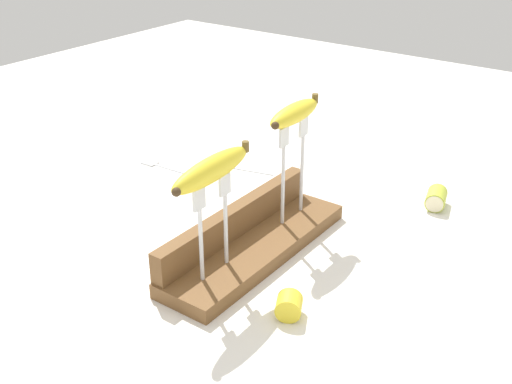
{
  "coord_description": "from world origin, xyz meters",
  "views": [
    {
      "loc": [
        -0.8,
        -0.59,
        0.63
      ],
      "look_at": [
        0.0,
        0.0,
        0.13
      ],
      "focal_mm": 44.66,
      "sensor_mm": 36.0,
      "label": 1
    }
  ],
  "objects_px": {
    "fork_stand_left": "(215,219)",
    "banana_chunk_far": "(436,198)",
    "fork_fallen_near": "(166,167)",
    "banana_chunk_near": "(289,305)",
    "banana_raised_right": "(297,114)",
    "fork_stand_right": "(295,163)",
    "fork_fallen_far": "(228,166)",
    "banana_raised_left": "(214,170)"
  },
  "relations": [
    {
      "from": "fork_stand_left",
      "to": "banana_chunk_far",
      "type": "distance_m",
      "value": 0.54
    },
    {
      "from": "banana_chunk_far",
      "to": "banana_chunk_near",
      "type": "bearing_deg",
      "value": 174.73
    },
    {
      "from": "fork_stand_right",
      "to": "banana_raised_left",
      "type": "bearing_deg",
      "value": -180.0
    },
    {
      "from": "fork_fallen_near",
      "to": "banana_chunk_near",
      "type": "xyz_separation_m",
      "value": [
        -0.3,
        -0.55,
        0.02
      ]
    },
    {
      "from": "fork_stand_left",
      "to": "fork_fallen_near",
      "type": "relative_size",
      "value": 0.86
    },
    {
      "from": "banana_raised_left",
      "to": "fork_fallen_far",
      "type": "relative_size",
      "value": 1.08
    },
    {
      "from": "fork_stand_right",
      "to": "banana_chunk_near",
      "type": "relative_size",
      "value": 3.56
    },
    {
      "from": "banana_raised_left",
      "to": "fork_fallen_far",
      "type": "xyz_separation_m",
      "value": [
        0.39,
        0.29,
        -0.21
      ]
    },
    {
      "from": "fork_stand_left",
      "to": "fork_fallen_far",
      "type": "distance_m",
      "value": 0.5
    },
    {
      "from": "banana_raised_left",
      "to": "banana_chunk_far",
      "type": "distance_m",
      "value": 0.56
    },
    {
      "from": "fork_fallen_near",
      "to": "fork_fallen_far",
      "type": "xyz_separation_m",
      "value": [
        0.09,
        -0.12,
        0.0
      ]
    },
    {
      "from": "banana_raised_right",
      "to": "banana_chunk_near",
      "type": "height_order",
      "value": "banana_raised_right"
    },
    {
      "from": "fork_stand_left",
      "to": "banana_raised_left",
      "type": "xyz_separation_m",
      "value": [
        -0.0,
        -0.0,
        0.09
      ]
    },
    {
      "from": "fork_fallen_far",
      "to": "banana_chunk_far",
      "type": "height_order",
      "value": "banana_chunk_far"
    },
    {
      "from": "fork_fallen_near",
      "to": "fork_fallen_far",
      "type": "height_order",
      "value": "same"
    },
    {
      "from": "banana_raised_right",
      "to": "fork_stand_right",
      "type": "bearing_deg",
      "value": 2.24
    },
    {
      "from": "banana_raised_left",
      "to": "fork_fallen_far",
      "type": "bearing_deg",
      "value": 36.21
    },
    {
      "from": "banana_chunk_far",
      "to": "fork_stand_right",
      "type": "bearing_deg",
      "value": 143.16
    },
    {
      "from": "fork_stand_left",
      "to": "banana_raised_right",
      "type": "distance_m",
      "value": 0.26
    },
    {
      "from": "fork_fallen_near",
      "to": "banana_raised_right",
      "type": "bearing_deg",
      "value": -99.04
    },
    {
      "from": "fork_stand_right",
      "to": "fork_fallen_far",
      "type": "height_order",
      "value": "fork_stand_right"
    },
    {
      "from": "banana_raised_right",
      "to": "fork_fallen_far",
      "type": "distance_m",
      "value": 0.4
    },
    {
      "from": "banana_raised_right",
      "to": "banana_chunk_far",
      "type": "height_order",
      "value": "banana_raised_right"
    },
    {
      "from": "fork_stand_left",
      "to": "fork_stand_right",
      "type": "xyz_separation_m",
      "value": [
        0.24,
        0.0,
        0.02
      ]
    },
    {
      "from": "banana_raised_left",
      "to": "banana_chunk_near",
      "type": "xyz_separation_m",
      "value": [
        0.0,
        -0.14,
        -0.19
      ]
    },
    {
      "from": "fork_stand_right",
      "to": "banana_chunk_far",
      "type": "height_order",
      "value": "fork_stand_right"
    },
    {
      "from": "fork_fallen_far",
      "to": "banana_chunk_near",
      "type": "distance_m",
      "value": 0.58
    },
    {
      "from": "fork_stand_right",
      "to": "fork_fallen_near",
      "type": "height_order",
      "value": "fork_stand_right"
    },
    {
      "from": "fork_stand_left",
      "to": "banana_raised_left",
      "type": "height_order",
      "value": "banana_raised_left"
    },
    {
      "from": "fork_stand_right",
      "to": "fork_fallen_near",
      "type": "bearing_deg",
      "value": 80.97
    },
    {
      "from": "banana_raised_left",
      "to": "banana_chunk_near",
      "type": "distance_m",
      "value": 0.24
    },
    {
      "from": "fork_fallen_near",
      "to": "fork_stand_left",
      "type": "bearing_deg",
      "value": -126.72
    },
    {
      "from": "fork_stand_right",
      "to": "banana_raised_right",
      "type": "xyz_separation_m",
      "value": [
        -0.0,
        -0.0,
        0.1
      ]
    },
    {
      "from": "banana_chunk_near",
      "to": "banana_chunk_far",
      "type": "bearing_deg",
      "value": -5.27
    },
    {
      "from": "fork_fallen_far",
      "to": "banana_chunk_near",
      "type": "relative_size",
      "value": 3.27
    },
    {
      "from": "fork_fallen_far",
      "to": "fork_fallen_near",
      "type": "bearing_deg",
      "value": 127.97
    },
    {
      "from": "banana_raised_right",
      "to": "fork_fallen_near",
      "type": "height_order",
      "value": "banana_raised_right"
    },
    {
      "from": "fork_stand_left",
      "to": "banana_raised_right",
      "type": "bearing_deg",
      "value": -0.0
    },
    {
      "from": "fork_stand_right",
      "to": "banana_raised_right",
      "type": "relative_size",
      "value": 1.23
    },
    {
      "from": "fork_stand_right",
      "to": "fork_fallen_near",
      "type": "relative_size",
      "value": 1.0
    },
    {
      "from": "fork_stand_left",
      "to": "banana_chunk_far",
      "type": "relative_size",
      "value": 2.43
    },
    {
      "from": "fork_fallen_near",
      "to": "banana_chunk_near",
      "type": "height_order",
      "value": "banana_chunk_near"
    }
  ]
}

